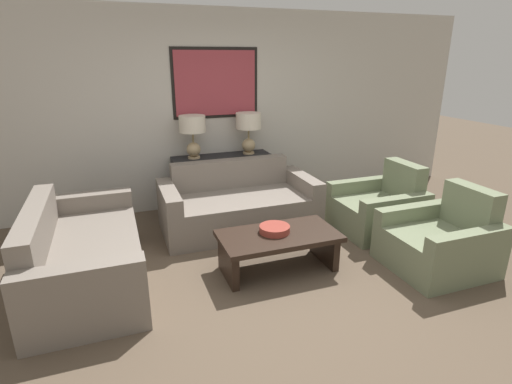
# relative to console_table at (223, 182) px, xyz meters

# --- Properties ---
(ground_plane) EXTENTS (20.00, 20.00, 0.00)m
(ground_plane) POSITION_rel_console_table_xyz_m (0.00, -2.21, -0.38)
(ground_plane) COLOR brown
(back_wall) EXTENTS (7.86, 0.12, 2.65)m
(back_wall) POSITION_rel_console_table_xyz_m (0.00, 0.28, 0.95)
(back_wall) COLOR beige
(back_wall) RESTS_ON ground_plane
(console_table) EXTENTS (1.35, 0.39, 0.75)m
(console_table) POSITION_rel_console_table_xyz_m (0.00, 0.00, 0.00)
(console_table) COLOR black
(console_table) RESTS_ON ground_plane
(table_lamp_left) EXTENTS (0.34, 0.34, 0.56)m
(table_lamp_left) POSITION_rel_console_table_xyz_m (-0.39, 0.00, 0.76)
(table_lamp_left) COLOR tan
(table_lamp_left) RESTS_ON console_table
(table_lamp_right) EXTENTS (0.34, 0.34, 0.56)m
(table_lamp_right) POSITION_rel_console_table_xyz_m (0.39, 0.00, 0.76)
(table_lamp_right) COLOR tan
(table_lamp_right) RESTS_ON console_table
(couch_by_back_wall) EXTENTS (1.88, 0.94, 0.79)m
(couch_by_back_wall) POSITION_rel_console_table_xyz_m (0.00, -0.72, -0.10)
(couch_by_back_wall) COLOR slate
(couch_by_back_wall) RESTS_ON ground_plane
(couch_by_side) EXTENTS (0.94, 1.88, 0.79)m
(couch_by_side) POSITION_rel_console_table_xyz_m (-1.76, -1.48, -0.10)
(couch_by_side) COLOR slate
(couch_by_side) RESTS_ON ground_plane
(coffee_table) EXTENTS (1.17, 0.62, 0.39)m
(coffee_table) POSITION_rel_console_table_xyz_m (0.05, -1.88, -0.09)
(coffee_table) COLOR black
(coffee_table) RESTS_ON ground_plane
(decorative_bowl) EXTENTS (0.30, 0.30, 0.07)m
(decorative_bowl) POSITION_rel_console_table_xyz_m (0.02, -1.83, 0.05)
(decorative_bowl) COLOR #93382D
(decorative_bowl) RESTS_ON coffee_table
(armchair_near_back_wall) EXTENTS (0.92, 0.87, 0.82)m
(armchair_near_back_wall) POSITION_rel_console_table_xyz_m (1.60, -1.38, -0.11)
(armchair_near_back_wall) COLOR #707A5B
(armchair_near_back_wall) RESTS_ON ground_plane
(armchair_near_camera) EXTENTS (0.92, 0.87, 0.82)m
(armchair_near_camera) POSITION_rel_console_table_xyz_m (1.60, -2.38, -0.11)
(armchair_near_camera) COLOR #707A5B
(armchair_near_camera) RESTS_ON ground_plane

